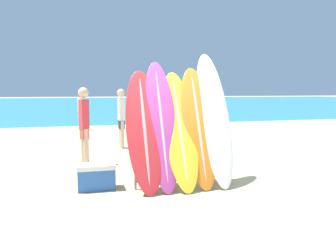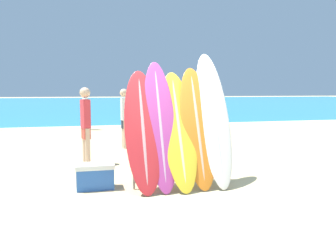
{
  "view_description": "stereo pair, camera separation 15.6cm",
  "coord_description": "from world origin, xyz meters",
  "views": [
    {
      "loc": [
        -1.83,
        -4.78,
        1.6
      ],
      "look_at": [
        -0.23,
        1.15,
        0.93
      ],
      "focal_mm": 35.0,
      "sensor_mm": 36.0,
      "label": 1
    },
    {
      "loc": [
        -1.67,
        -4.82,
        1.6
      ],
      "look_at": [
        -0.23,
        1.15,
        0.93
      ],
      "focal_mm": 35.0,
      "sensor_mm": 36.0,
      "label": 2
    }
  ],
  "objects": [
    {
      "name": "person_far_right",
      "position": [
        -0.73,
        4.24,
        0.9
      ],
      "size": [
        0.22,
        0.28,
        1.65
      ],
      "rotation": [
        0.0,
        0.0,
        4.81
      ],
      "color": "beige",
      "rests_on": "ground_plane"
    },
    {
      "name": "person_far_left",
      "position": [
        -1.75,
        2.44,
        0.91
      ],
      "size": [
        0.22,
        0.28,
        1.67
      ],
      "rotation": [
        0.0,
        0.0,
        5.04
      ],
      "color": "beige",
      "rests_on": "ground_plane"
    },
    {
      "name": "surfboard_slot_4",
      "position": [
        0.4,
        0.42,
        1.14
      ],
      "size": [
        0.54,
        1.09,
        2.28
      ],
      "color": "silver",
      "rests_on": "ground_plane"
    },
    {
      "name": "person_mid_beach",
      "position": [
        -1.8,
        8.9,
        0.83
      ],
      "size": [
        0.22,
        0.26,
        1.53
      ],
      "rotation": [
        0.0,
        0.0,
        5.17
      ],
      "color": "#846047",
      "rests_on": "ground_plane"
    },
    {
      "name": "surfboard_slot_1",
      "position": [
        -0.54,
        0.39,
        1.05
      ],
      "size": [
        0.52,
        1.01,
        2.11
      ],
      "color": "#B23D8E",
      "rests_on": "ground_plane"
    },
    {
      "name": "surfboard_slot_3",
      "position": [
        0.09,
        0.37,
        1.01
      ],
      "size": [
        0.57,
        0.93,
        2.01
      ],
      "color": "orange",
      "rests_on": "ground_plane"
    },
    {
      "name": "ocean_water",
      "position": [
        0.0,
        39.23,
        0.0
      ],
      "size": [
        120.0,
        60.0,
        0.01
      ],
      "color": "teal",
      "rests_on": "ground_plane"
    },
    {
      "name": "surfboard_rack",
      "position": [
        -0.23,
        0.35,
        0.49
      ],
      "size": [
        1.57,
        0.04,
        0.91
      ],
      "color": "gray",
      "rests_on": "ground_plane"
    },
    {
      "name": "surfboard_slot_2",
      "position": [
        -0.24,
        0.36,
        0.97
      ],
      "size": [
        0.57,
        1.04,
        1.93
      ],
      "color": "yellow",
      "rests_on": "ground_plane"
    },
    {
      "name": "person_near_water",
      "position": [
        0.26,
        4.63,
        0.97
      ],
      "size": [
        0.3,
        0.25,
        1.77
      ],
      "rotation": [
        0.0,
        0.0,
        2.75
      ],
      "color": "#846047",
      "rests_on": "ground_plane"
    },
    {
      "name": "ground_plane",
      "position": [
        0.0,
        0.0,
        0.0
      ],
      "size": [
        160.0,
        160.0,
        0.0
      ],
      "primitive_type": "plane",
      "color": "tan"
    },
    {
      "name": "cooler_box",
      "position": [
        -1.6,
        0.54,
        0.21
      ],
      "size": [
        0.61,
        0.35,
        0.41
      ],
      "color": "#2D60B7",
      "rests_on": "ground_plane"
    },
    {
      "name": "surfboard_slot_0",
      "position": [
        -0.84,
        0.36,
        0.98
      ],
      "size": [
        0.59,
        0.97,
        1.95
      ],
      "color": "red",
      "rests_on": "ground_plane"
    }
  ]
}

